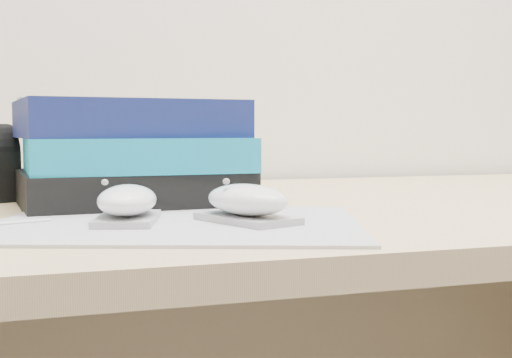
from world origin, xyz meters
name	(u,v)px	position (x,y,z in m)	size (l,w,h in m)	color
mousepad	(176,224)	(-0.18, 1.39, 0.73)	(0.37, 0.29, 0.00)	gray
mouse_rear	(127,203)	(-0.22, 1.41, 0.75)	(0.09, 0.12, 0.04)	#A9A8AB
mouse_front	(247,203)	(-0.11, 1.37, 0.75)	(0.09, 0.12, 0.05)	#9B9B9D
book_stack	(131,154)	(-0.19, 1.60, 0.80)	(0.29, 0.23, 0.14)	black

